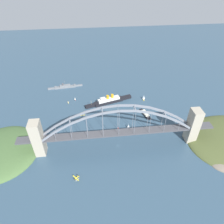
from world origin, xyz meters
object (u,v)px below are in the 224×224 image
object	(u,v)px
seaplane_taxiing_near_bridge	(76,178)
small_boat_0	(128,126)
harbor_ferry_steamer	(145,114)
harbor_arch_bridge	(118,131)
channel_marker_buoy	(118,128)
small_boat_1	(68,102)
small_boat_3	(144,97)
ocean_liner	(109,101)
small_boat_2	(75,99)
naval_cruiser	(65,87)
small_boat_4	(83,115)

from	to	relation	value
seaplane_taxiing_near_bridge	small_boat_0	xyz separation A→B (m)	(90.29, 95.51, 2.16)
harbor_ferry_steamer	small_boat_0	size ratio (longest dim) A/B	3.81
harbor_arch_bridge	channel_marker_buoy	xyz separation A→B (m)	(6.55, 41.58, -31.04)
harbor_ferry_steamer	small_boat_1	xyz separation A→B (m)	(-151.75, 59.50, -1.60)
small_boat_3	ocean_liner	bearing A→B (deg)	-176.95
small_boat_2	channel_marker_buoy	world-z (taller)	small_boat_2
naval_cruiser	small_boat_2	world-z (taller)	naval_cruiser
small_boat_3	harbor_ferry_steamer	bearing A→B (deg)	-100.52
naval_cruiser	small_boat_4	size ratio (longest dim) A/B	8.85
naval_cruiser	small_boat_3	distance (m)	185.45
small_boat_4	harbor_arch_bridge	bearing A→B (deg)	-57.04
ocean_liner	small_boat_1	bearing A→B (deg)	173.05
harbor_ferry_steamer	seaplane_taxiing_near_bridge	bearing A→B (deg)	-135.03
harbor_arch_bridge	small_boat_0	xyz separation A→B (m)	(24.54, 40.01, -27.81)
harbor_arch_bridge	naval_cruiser	xyz separation A→B (m)	(-97.50, 197.23, -29.11)
ocean_liner	small_boat_1	distance (m)	86.63
harbor_ferry_steamer	small_boat_2	size ratio (longest dim) A/B	5.84
small_boat_2	small_boat_3	size ratio (longest dim) A/B	0.55
seaplane_taxiing_near_bridge	small_boat_0	world-z (taller)	small_boat_0
ocean_liner	harbor_ferry_steamer	xyz separation A→B (m)	(65.88, -49.03, -3.06)
small_boat_2	small_boat_4	world-z (taller)	small_boat_2
small_boat_0	small_boat_3	xyz separation A→B (m)	(49.88, 87.70, 0.78)
small_boat_3	channel_marker_buoy	distance (m)	109.73
naval_cruiser	small_boat_0	xyz separation A→B (m)	(122.04, -157.22, 1.30)
ocean_liner	channel_marker_buoy	bearing A→B (deg)	-84.52
small_boat_2	small_boat_1	bearing A→B (deg)	-147.91
naval_cruiser	small_boat_1	xyz separation A→B (m)	(10.31, -63.07, -2.35)
naval_cruiser	small_boat_2	distance (m)	59.45
seaplane_taxiing_near_bridge	small_boat_0	size ratio (longest dim) A/B	1.07
harbor_arch_bridge	small_boat_0	bearing A→B (deg)	58.48
small_boat_4	harbor_ferry_steamer	bearing A→B (deg)	-5.81
harbor_arch_bridge	channel_marker_buoy	size ratio (longest dim) A/B	110.84
small_boat_2	harbor_ferry_steamer	bearing A→B (deg)	-26.45
harbor_ferry_steamer	seaplane_taxiing_near_bridge	distance (m)	184.17
seaplane_taxiing_near_bridge	small_boat_4	bearing A→B (deg)	86.24
naval_cruiser	small_boat_0	size ratio (longest dim) A/B	8.59
small_boat_3	small_boat_4	size ratio (longest dim) A/B	1.23
small_boat_2	small_boat_3	world-z (taller)	small_boat_3
seaplane_taxiing_near_bridge	small_boat_1	bearing A→B (deg)	96.45
small_boat_0	small_boat_3	bearing A→B (deg)	60.37
harbor_arch_bridge	small_boat_2	distance (m)	163.28
naval_cruiser	channel_marker_buoy	bearing A→B (deg)	-56.24
small_boat_0	small_boat_3	world-z (taller)	small_boat_3
harbor_arch_bridge	harbor_ferry_steamer	size ratio (longest dim) A/B	8.56
naval_cruiser	small_boat_4	bearing A→B (deg)	-69.55
ocean_liner	naval_cruiser	xyz separation A→B (m)	(-96.18, 73.54, -2.31)
small_boat_0	small_boat_1	distance (m)	146.15
small_boat_0	small_boat_3	size ratio (longest dim) A/B	0.84
harbor_arch_bridge	small_boat_4	size ratio (longest dim) A/B	33.60
naval_cruiser	ocean_liner	bearing A→B (deg)	-37.40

